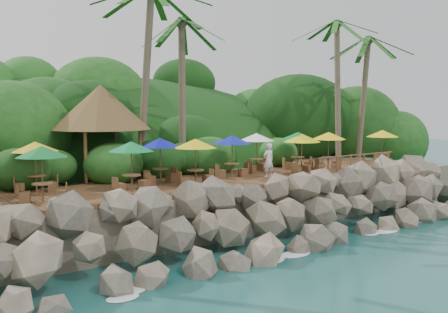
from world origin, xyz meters
TOP-DOWN VIEW (x-y plane):
  - ground at (0.00, 0.00)m, footprint 140.00×140.00m
  - land_base at (0.00, 16.00)m, footprint 32.00×25.20m
  - jungle_hill at (0.00, 23.50)m, footprint 44.80×28.00m
  - seawall at (0.00, 2.00)m, footprint 29.00×4.00m
  - terrace at (0.00, 6.00)m, footprint 26.00×5.00m
  - jungle_foliage at (0.00, 15.00)m, footprint 44.00×16.00m
  - foam_line at (0.00, 0.30)m, footprint 25.20×0.80m
  - palapa at (-4.59, 10.00)m, footprint 4.91×4.91m
  - dining_clusters at (-0.66, 6.00)m, footprint 24.55×4.56m
  - railing at (7.19, 3.65)m, footprint 6.10×0.10m
  - waiter at (2.06, 5.05)m, footprint 0.64×0.43m

SIDE VIEW (x-z plane):
  - ground at x=0.00m, z-range 0.00..0.00m
  - jungle_hill at x=0.00m, z-range -7.70..7.70m
  - jungle_foliage at x=0.00m, z-range -6.00..6.00m
  - foam_line at x=0.00m, z-range 0.00..0.06m
  - land_base at x=0.00m, z-range 0.00..2.10m
  - seawall at x=0.00m, z-range 0.00..2.30m
  - terrace at x=0.00m, z-range 2.10..2.30m
  - railing at x=7.19m, z-range 2.41..3.41m
  - waiter at x=2.06m, z-range 2.30..4.01m
  - dining_clusters at x=-0.66m, z-range 2.99..5.10m
  - palapa at x=-4.59m, z-range 3.49..8.09m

